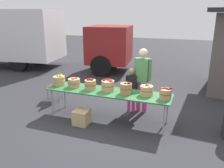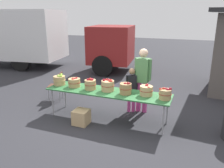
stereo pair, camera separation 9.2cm
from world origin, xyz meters
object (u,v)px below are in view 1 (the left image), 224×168
at_px(apple_basket_red_3, 126,88).
at_px(vendor_adult, 142,76).
at_px(apple_basket_red_4, 147,90).
at_px(child_customer, 132,87).
at_px(box_truck, 37,37).
at_px(produce_crate, 82,117).
at_px(apple_basket_red_0, 74,83).
at_px(apple_basket_red_5, 166,93).
at_px(apple_basket_red_1, 90,84).
at_px(apple_basket_red_2, 108,85).
at_px(apple_basket_green_0, 59,80).
at_px(market_table, 108,93).
at_px(folding_chair, 57,84).

height_order(apple_basket_red_3, vendor_adult, vendor_adult).
distance_m(apple_basket_red_4, vendor_adult, 0.78).
height_order(child_customer, box_truck, box_truck).
height_order(apple_basket_red_4, produce_crate, apple_basket_red_4).
bearing_deg(produce_crate, apple_basket_red_0, 131.96).
relative_size(apple_basket_red_3, box_truck, 0.04).
height_order(apple_basket_red_5, produce_crate, apple_basket_red_5).
height_order(apple_basket_red_1, box_truck, box_truck).
xyz_separation_m(apple_basket_red_2, apple_basket_red_5, (1.40, -0.07, -0.01)).
bearing_deg(apple_basket_red_0, produce_crate, -48.04).
bearing_deg(apple_basket_green_0, market_table, -1.31).
relative_size(apple_basket_red_2, vendor_adult, 0.19).
distance_m(apple_basket_green_0, produce_crate, 1.25).
relative_size(apple_basket_green_0, apple_basket_red_3, 1.07).
bearing_deg(apple_basket_red_3, produce_crate, -154.70).
distance_m(apple_basket_red_0, box_truck, 6.13).
xyz_separation_m(apple_basket_red_3, box_truck, (-5.79, 4.28, 0.60)).
height_order(apple_basket_red_2, apple_basket_red_5, apple_basket_red_2).
bearing_deg(folding_chair, apple_basket_red_2, 53.07).
distance_m(apple_basket_green_0, apple_basket_red_0, 0.46).
distance_m(apple_basket_red_1, apple_basket_red_5, 1.85).
xyz_separation_m(apple_basket_red_1, box_truck, (-4.86, 4.28, 0.60)).
relative_size(apple_basket_red_4, apple_basket_red_5, 1.10).
height_order(market_table, produce_crate, market_table).
xyz_separation_m(apple_basket_green_0, apple_basket_red_3, (1.87, -0.05, 0.01)).
distance_m(market_table, folding_chair, 2.10).
bearing_deg(apple_basket_red_4, apple_basket_red_5, -11.26).
height_order(child_customer, folding_chair, child_customer).
height_order(apple_basket_red_0, apple_basket_red_1, apple_basket_red_1).
height_order(apple_basket_red_4, vendor_adult, vendor_adult).
bearing_deg(market_table, vendor_adult, 49.09).
bearing_deg(apple_basket_red_5, apple_basket_red_4, 168.74).
bearing_deg(apple_basket_red_3, apple_basket_red_5, -0.62).
height_order(vendor_adult, produce_crate, vendor_adult).
bearing_deg(market_table, apple_basket_red_4, 3.82).
bearing_deg(market_table, apple_basket_red_2, 104.66).
bearing_deg(apple_basket_green_0, child_customer, 19.19).
bearing_deg(apple_basket_red_1, apple_basket_green_0, 177.24).
bearing_deg(box_truck, apple_basket_red_5, -40.37).
relative_size(apple_basket_red_2, apple_basket_red_4, 1.05).
bearing_deg(apple_basket_red_1, apple_basket_red_3, -0.15).
bearing_deg(box_truck, apple_basket_green_0, -54.99).
bearing_deg(apple_basket_red_5, child_customer, 144.67).
bearing_deg(box_truck, child_customer, -39.89).
distance_m(apple_basket_red_1, apple_basket_red_4, 1.41).
bearing_deg(folding_chair, produce_crate, 33.09).
height_order(apple_basket_red_2, apple_basket_red_4, apple_basket_red_2).
bearing_deg(produce_crate, apple_basket_red_5, 13.31).
xyz_separation_m(apple_basket_red_3, apple_basket_red_4, (0.48, 0.08, -0.02)).
bearing_deg(apple_basket_red_0, apple_basket_red_3, -1.60).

